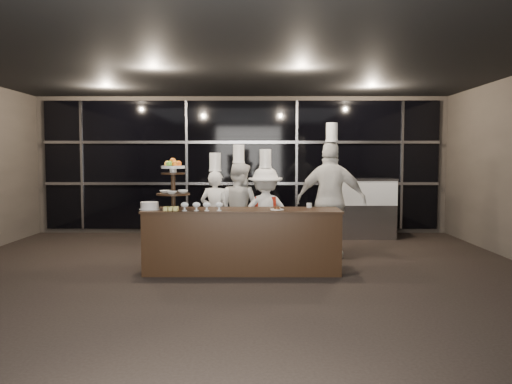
{
  "coord_description": "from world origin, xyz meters",
  "views": [
    {
      "loc": [
        0.35,
        -5.99,
        1.67
      ],
      "look_at": [
        0.32,
        1.52,
        1.15
      ],
      "focal_mm": 35.0,
      "sensor_mm": 36.0,
      "label": 1
    }
  ],
  "objects_px": {
    "buffet_counter": "(242,240)",
    "layer_cake": "(150,206)",
    "chef_d": "(331,200)",
    "chef_a": "(215,211)",
    "display_stand": "(173,180)",
    "chef_c": "(265,212)",
    "display_case": "(360,205)",
    "chef_b": "(239,208)"
  },
  "relations": [
    {
      "from": "display_stand",
      "to": "chef_b",
      "type": "relative_size",
      "value": 0.39
    },
    {
      "from": "display_stand",
      "to": "chef_d",
      "type": "xyz_separation_m",
      "value": [
        2.43,
        0.92,
        -0.36
      ]
    },
    {
      "from": "display_stand",
      "to": "layer_cake",
      "type": "xyz_separation_m",
      "value": [
        -0.34,
        -0.05,
        -0.37
      ]
    },
    {
      "from": "layer_cake",
      "to": "chef_c",
      "type": "bearing_deg",
      "value": 31.0
    },
    {
      "from": "display_stand",
      "to": "chef_c",
      "type": "height_order",
      "value": "chef_c"
    },
    {
      "from": "layer_cake",
      "to": "chef_d",
      "type": "height_order",
      "value": "chef_d"
    },
    {
      "from": "buffet_counter",
      "to": "display_stand",
      "type": "bearing_deg",
      "value": -179.99
    },
    {
      "from": "chef_b",
      "to": "chef_d",
      "type": "xyz_separation_m",
      "value": [
        1.52,
        -0.31,
        0.17
      ]
    },
    {
      "from": "display_case",
      "to": "chef_d",
      "type": "xyz_separation_m",
      "value": [
        -0.93,
        -2.16,
        0.29
      ]
    },
    {
      "from": "layer_cake",
      "to": "chef_a",
      "type": "bearing_deg",
      "value": 54.81
    },
    {
      "from": "layer_cake",
      "to": "chef_b",
      "type": "distance_m",
      "value": 1.79
    },
    {
      "from": "chef_b",
      "to": "display_stand",
      "type": "bearing_deg",
      "value": -126.34
    },
    {
      "from": "layer_cake",
      "to": "display_case",
      "type": "distance_m",
      "value": 4.85
    },
    {
      "from": "display_stand",
      "to": "chef_a",
      "type": "height_order",
      "value": "chef_a"
    },
    {
      "from": "chef_a",
      "to": "chef_b",
      "type": "relative_size",
      "value": 0.93
    },
    {
      "from": "layer_cake",
      "to": "chef_c",
      "type": "xyz_separation_m",
      "value": [
        1.69,
        1.01,
        -0.21
      ]
    },
    {
      "from": "display_case",
      "to": "chef_d",
      "type": "distance_m",
      "value": 2.36
    },
    {
      "from": "buffet_counter",
      "to": "chef_c",
      "type": "xyz_separation_m",
      "value": [
        0.35,
        0.96,
        0.3
      ]
    },
    {
      "from": "buffet_counter",
      "to": "chef_b",
      "type": "xyz_separation_m",
      "value": [
        -0.1,
        1.23,
        0.34
      ]
    },
    {
      "from": "layer_cake",
      "to": "display_stand",
      "type": "bearing_deg",
      "value": 8.46
    },
    {
      "from": "chef_c",
      "to": "display_stand",
      "type": "bearing_deg",
      "value": -144.51
    },
    {
      "from": "chef_d",
      "to": "chef_a",
      "type": "bearing_deg",
      "value": 173.23
    },
    {
      "from": "chef_b",
      "to": "chef_c",
      "type": "relative_size",
      "value": 1.04
    },
    {
      "from": "display_case",
      "to": "display_stand",
      "type": "bearing_deg",
      "value": -137.46
    },
    {
      "from": "buffet_counter",
      "to": "display_stand",
      "type": "xyz_separation_m",
      "value": [
        -1.0,
        -0.0,
        0.87
      ]
    },
    {
      "from": "chef_a",
      "to": "chef_c",
      "type": "distance_m",
      "value": 0.86
    },
    {
      "from": "buffet_counter",
      "to": "display_case",
      "type": "height_order",
      "value": "display_case"
    },
    {
      "from": "layer_cake",
      "to": "chef_d",
      "type": "relative_size",
      "value": 0.13
    },
    {
      "from": "display_stand",
      "to": "chef_a",
      "type": "relative_size",
      "value": 0.43
    },
    {
      "from": "display_case",
      "to": "chef_c",
      "type": "xyz_separation_m",
      "value": [
        -2.0,
        -2.11,
        0.08
      ]
    },
    {
      "from": "layer_cake",
      "to": "buffet_counter",
      "type": "bearing_deg",
      "value": 2.14
    },
    {
      "from": "display_case",
      "to": "chef_c",
      "type": "bearing_deg",
      "value": -133.45
    },
    {
      "from": "display_case",
      "to": "chef_a",
      "type": "height_order",
      "value": "chef_a"
    },
    {
      "from": "layer_cake",
      "to": "chef_b",
      "type": "relative_size",
      "value": 0.16
    },
    {
      "from": "buffet_counter",
      "to": "chef_a",
      "type": "bearing_deg",
      "value": 112.99
    },
    {
      "from": "chef_c",
      "to": "chef_d",
      "type": "distance_m",
      "value": 1.1
    },
    {
      "from": "display_stand",
      "to": "chef_a",
      "type": "distance_m",
      "value": 1.39
    },
    {
      "from": "buffet_counter",
      "to": "layer_cake",
      "type": "bearing_deg",
      "value": -177.86
    },
    {
      "from": "layer_cake",
      "to": "chef_a",
      "type": "height_order",
      "value": "chef_a"
    },
    {
      "from": "layer_cake",
      "to": "chef_d",
      "type": "xyz_separation_m",
      "value": [
        2.76,
        0.97,
        0.01
      ]
    },
    {
      "from": "display_stand",
      "to": "chef_c",
      "type": "distance_m",
      "value": 1.76
    },
    {
      "from": "chef_a",
      "to": "chef_d",
      "type": "xyz_separation_m",
      "value": [
        1.92,
        -0.23,
        0.22
      ]
    }
  ]
}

